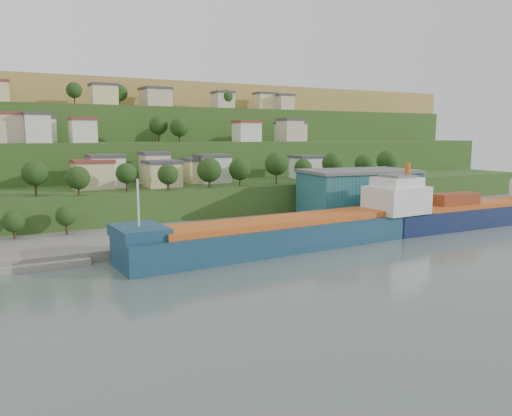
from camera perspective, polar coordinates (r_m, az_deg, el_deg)
ground at (r=99.50m, az=3.47°, el=-5.82°), size 500.00×500.00×0.00m
quay at (r=133.08m, az=4.51°, el=-2.22°), size 220.00×26.00×4.00m
hillside at (r=257.02m, az=-16.63°, el=2.55°), size 360.00×210.75×96.00m
cargo_ship_near at (r=110.29m, az=5.43°, el=-2.77°), size 77.02×16.08×19.65m
cargo_ship_far at (r=152.86m, az=24.97°, el=-0.52°), size 67.11×12.28×18.18m
warehouse at (r=143.04m, az=11.56°, el=1.78°), size 33.22×22.90×12.80m
dinghy at (r=102.57m, az=-21.68°, el=-5.06°), size 4.06×2.43×0.76m
kayak_orange at (r=94.51m, az=-4.42°, el=-6.45°), size 2.95×1.20×0.73m
kayak_yellow at (r=93.19m, az=-7.82°, el=-6.71°), size 3.11×1.81×0.79m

